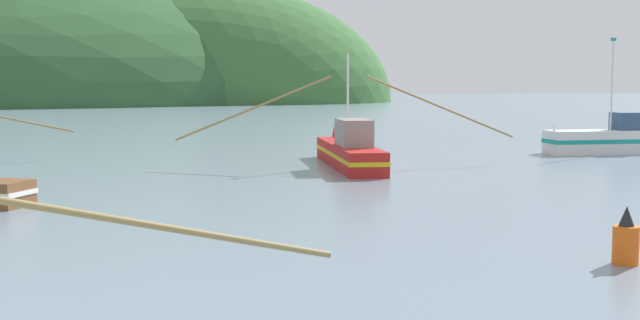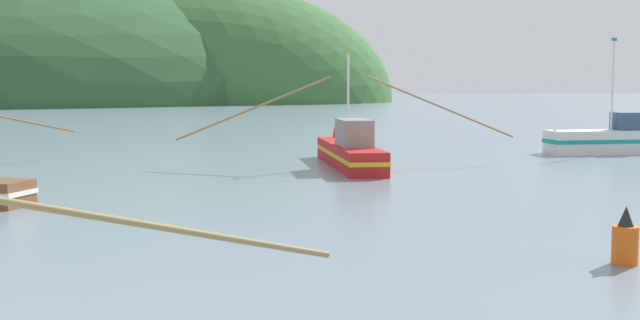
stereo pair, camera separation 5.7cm
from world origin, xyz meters
name	(u,v)px [view 2 (the right image)]	position (x,y,z in m)	size (l,w,h in m)	color
hill_mid_left	(218,102)	(3.58, 184.95, 0.00)	(82.41, 65.93, 53.43)	#386633
fishing_boat_red	(350,151)	(2.61, 39.45, 0.85)	(18.15, 11.37, 6.18)	red
fishing_boat_white	(609,140)	(20.40, 44.27, 0.87)	(7.83, 2.17, 7.22)	white
channel_buoy	(625,241)	(4.31, 16.17, 0.59)	(0.63, 0.63, 1.45)	#E55914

